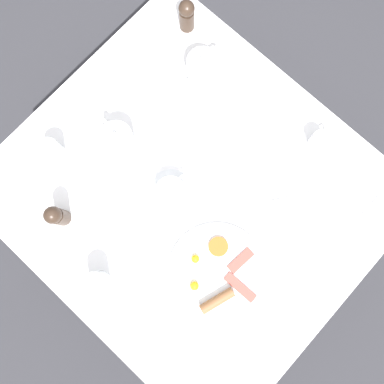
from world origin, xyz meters
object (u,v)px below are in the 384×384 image
(teapot_far, at_px, (203,67))
(water_glass_tall, at_px, (52,151))
(napkin_folded, at_px, (295,211))
(breakfast_plate, at_px, (217,274))
(fork_by_plate, at_px, (377,200))
(knife_by_plate, at_px, (224,139))
(creamer_jug, at_px, (319,141))
(salt_grinder, at_px, (57,216))
(pepper_grinder, at_px, (187,15))
(water_glass_short, at_px, (97,282))
(teapot_near, at_px, (118,140))
(teacup_with_saucer_left, at_px, (171,192))

(teapot_far, xyz_separation_m, water_glass_tall, (-0.52, 0.16, -0.00))
(teapot_far, height_order, napkin_folded, teapot_far)
(breakfast_plate, bearing_deg, fork_by_plate, -23.16)
(fork_by_plate, distance_m, knife_by_plate, 0.52)
(creamer_jug, xyz_separation_m, napkin_folded, (-0.21, -0.09, -0.03))
(water_glass_tall, bearing_deg, salt_grinder, -127.84)
(teapot_far, relative_size, fork_by_plate, 1.09)
(pepper_grinder, bearing_deg, knife_by_plate, -120.35)
(water_glass_tall, relative_size, water_glass_short, 0.92)
(napkin_folded, bearing_deg, knife_by_plate, 85.75)
(water_glass_tall, distance_m, knife_by_plate, 0.55)
(fork_by_plate, bearing_deg, breakfast_plate, 156.84)
(water_glass_tall, bearing_deg, knife_by_plate, -42.10)
(teapot_near, height_order, teapot_far, same)
(breakfast_plate, xyz_separation_m, water_glass_tall, (-0.07, 0.63, 0.03))
(teacup_with_saucer_left, relative_size, salt_grinder, 1.31)
(creamer_jug, bearing_deg, teapot_far, 99.16)
(fork_by_plate, bearing_deg, teapot_far, 94.92)
(breakfast_plate, distance_m, knife_by_plate, 0.43)
(water_glass_tall, height_order, knife_by_plate, water_glass_tall)
(teapot_far, relative_size, napkin_folded, 1.11)
(breakfast_plate, height_order, teapot_near, teapot_near)
(teapot_near, relative_size, napkin_folded, 1.10)
(salt_grinder, bearing_deg, teapot_far, 0.58)
(teacup_with_saucer_left, relative_size, water_glass_tall, 1.96)
(teacup_with_saucer_left, bearing_deg, fork_by_plate, -49.06)
(breakfast_plate, distance_m, salt_grinder, 0.51)
(teapot_far, relative_size, teacup_with_saucer_left, 1.14)
(teapot_far, xyz_separation_m, creamer_jug, (0.07, -0.43, -0.01))
(teapot_far, relative_size, water_glass_short, 2.06)
(napkin_folded, bearing_deg, teapot_far, 74.71)
(water_glass_short, xyz_separation_m, fork_by_plate, (0.77, -0.47, -0.04))
(breakfast_plate, relative_size, fork_by_plate, 1.85)
(fork_by_plate, relative_size, knife_by_plate, 0.77)
(water_glass_short, bearing_deg, fork_by_plate, -31.16)
(teacup_with_saucer_left, relative_size, knife_by_plate, 0.74)
(teapot_near, relative_size, water_glass_tall, 2.21)
(teapot_near, relative_size, water_glass_short, 2.04)
(breakfast_plate, bearing_deg, water_glass_short, 136.19)
(water_glass_tall, relative_size, salt_grinder, 0.67)
(napkin_folded, bearing_deg, fork_by_plate, -39.72)
(breakfast_plate, relative_size, water_glass_tall, 3.77)
(breakfast_plate, bearing_deg, teapot_near, 79.35)
(teacup_with_saucer_left, bearing_deg, water_glass_short, -175.86)
(teapot_near, relative_size, salt_grinder, 1.48)
(water_glass_short, bearing_deg, water_glass_tall, 64.20)
(teacup_with_saucer_left, relative_size, pepper_grinder, 1.31)
(teapot_near, height_order, napkin_folded, teapot_near)
(water_glass_short, bearing_deg, napkin_folded, -27.63)
(breakfast_plate, xyz_separation_m, creamer_jug, (0.52, 0.04, 0.02))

